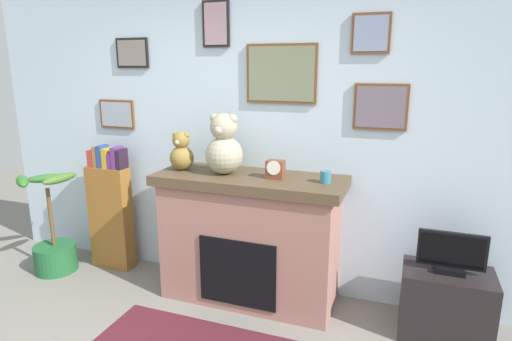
# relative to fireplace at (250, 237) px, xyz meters

# --- Properties ---
(back_wall) EXTENTS (5.20, 0.15, 2.60)m
(back_wall) POSITION_rel_fireplace_xyz_m (-0.16, 0.34, 0.76)
(back_wall) COLOR silver
(back_wall) RESTS_ON ground_plane
(fireplace) EXTENTS (1.54, 0.62, 1.08)m
(fireplace) POSITION_rel_fireplace_xyz_m (0.00, 0.00, 0.00)
(fireplace) COLOR #98675B
(fireplace) RESTS_ON ground_plane
(bookshelf) EXTENTS (0.41, 0.16, 1.22)m
(bookshelf) POSITION_rel_fireplace_xyz_m (-1.48, 0.08, 0.02)
(bookshelf) COLOR brown
(bookshelf) RESTS_ON ground_plane
(potted_plant) EXTENTS (0.54, 0.59, 0.99)m
(potted_plant) POSITION_rel_fireplace_xyz_m (-1.95, -0.20, -0.27)
(potted_plant) COLOR #1E592D
(potted_plant) RESTS_ON ground_plane
(tv_stand) EXTENTS (0.63, 0.40, 0.51)m
(tv_stand) POSITION_rel_fireplace_xyz_m (1.53, -0.02, -0.29)
(tv_stand) COLOR black
(tv_stand) RESTS_ON ground_plane
(television) EXTENTS (0.46, 0.14, 0.30)m
(television) POSITION_rel_fireplace_xyz_m (1.53, -0.02, 0.10)
(television) COLOR black
(television) RESTS_ON tv_stand
(candle_jar) EXTENTS (0.08, 0.08, 0.09)m
(candle_jar) POSITION_rel_fireplace_xyz_m (0.62, -0.02, 0.58)
(candle_jar) COLOR teal
(candle_jar) RESTS_ON fireplace
(mantel_clock) EXTENTS (0.14, 0.10, 0.15)m
(mantel_clock) POSITION_rel_fireplace_xyz_m (0.22, -0.02, 0.61)
(mantel_clock) COLOR brown
(mantel_clock) RESTS_ON fireplace
(teddy_bear_tan) EXTENTS (0.20, 0.20, 0.33)m
(teddy_bear_tan) POSITION_rel_fireplace_xyz_m (-0.61, -0.02, 0.68)
(teddy_bear_tan) COLOR olive
(teddy_bear_tan) RESTS_ON fireplace
(teddy_bear_brown) EXTENTS (0.31, 0.31, 0.49)m
(teddy_bear_brown) POSITION_rel_fireplace_xyz_m (-0.21, -0.02, 0.76)
(teddy_bear_brown) COLOR #9F997F
(teddy_bear_brown) RESTS_ON fireplace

